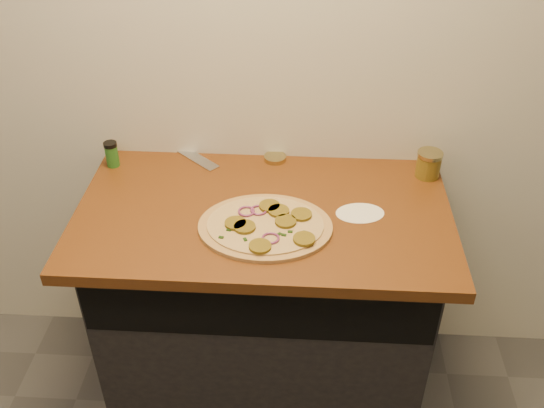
# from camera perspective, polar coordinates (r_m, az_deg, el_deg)

# --- Properties ---
(cabinet) EXTENTS (1.10, 0.60, 0.86)m
(cabinet) POSITION_cam_1_polar(r_m,az_deg,el_deg) (2.27, -0.66, -9.62)
(cabinet) COLOR black
(cabinet) RESTS_ON ground
(countertop) EXTENTS (1.20, 0.70, 0.04)m
(countertop) POSITION_cam_1_polar(r_m,az_deg,el_deg) (1.95, -0.81, -0.94)
(countertop) COLOR brown
(countertop) RESTS_ON cabinet
(pizza) EXTENTS (0.41, 0.41, 0.03)m
(pizza) POSITION_cam_1_polar(r_m,az_deg,el_deg) (1.85, -0.58, -2.05)
(pizza) COLOR tan
(pizza) RESTS_ON countertop
(chefs_knife) EXTENTS (0.28, 0.26, 0.02)m
(chefs_knife) POSITION_cam_1_polar(r_m,az_deg,el_deg) (2.28, -8.72, 5.30)
(chefs_knife) COLOR #B7BAC1
(chefs_knife) RESTS_ON countertop
(mason_jar_lid) EXTENTS (0.09, 0.09, 0.02)m
(mason_jar_lid) POSITION_cam_1_polar(r_m,az_deg,el_deg) (2.18, 0.29, 4.36)
(mason_jar_lid) COLOR tan
(mason_jar_lid) RESTS_ON countertop
(salsa_jar) EXTENTS (0.09, 0.09, 0.09)m
(salsa_jar) POSITION_cam_1_polar(r_m,az_deg,el_deg) (2.14, 14.52, 3.66)
(salsa_jar) COLOR #9F2F0F
(salsa_jar) RESTS_ON countertop
(spice_shaker) EXTENTS (0.05, 0.05, 0.09)m
(spice_shaker) POSITION_cam_1_polar(r_m,az_deg,el_deg) (2.20, -14.85, 4.57)
(spice_shaker) COLOR #26631F
(spice_shaker) RESTS_ON countertop
(flour_spill) EXTENTS (0.18, 0.18, 0.00)m
(flour_spill) POSITION_cam_1_polar(r_m,az_deg,el_deg) (1.94, 8.28, -0.86)
(flour_spill) COLOR white
(flour_spill) RESTS_ON countertop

